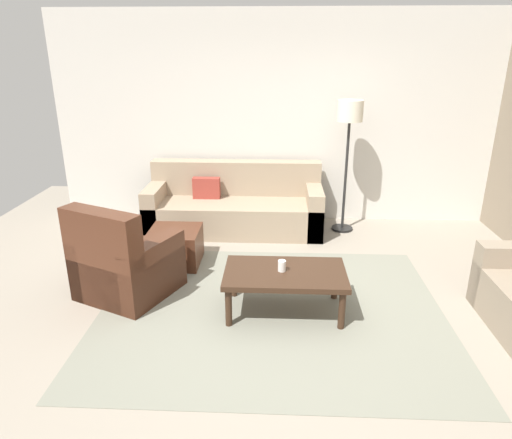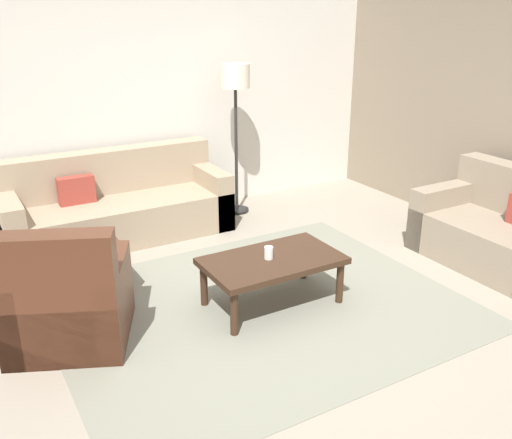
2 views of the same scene
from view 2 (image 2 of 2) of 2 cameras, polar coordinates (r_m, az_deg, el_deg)
ground_plane at (r=4.65m, az=0.32°, el=-8.83°), size 8.00×8.00×0.00m
rear_partition at (r=6.48m, az=-11.66°, el=12.42°), size 6.00×0.12×2.80m
area_rug at (r=4.65m, az=0.33°, el=-8.79°), size 3.18×2.60×0.01m
couch_main at (r=6.14m, az=-14.04°, el=1.14°), size 2.29×0.87×0.88m
couch_loveseat at (r=5.80m, az=23.86°, el=-1.22°), size 0.90×1.44×0.88m
armchair_leather at (r=4.25m, az=-18.52°, el=-8.33°), size 1.06×1.06×0.95m
ottoman at (r=5.02m, az=-16.46°, el=-4.84°), size 0.56×0.56×0.40m
coffee_table at (r=4.54m, az=1.67°, el=-4.52°), size 1.10×0.64×0.41m
cup at (r=4.49m, az=1.29°, el=-3.38°), size 0.07×0.07×0.10m
lamp_standing at (r=6.40m, az=-2.09°, el=12.80°), size 0.32×0.32×1.71m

